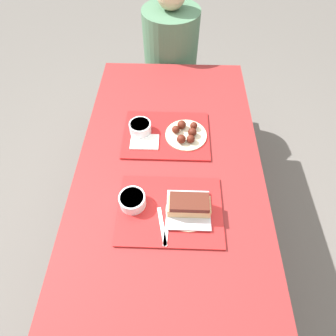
% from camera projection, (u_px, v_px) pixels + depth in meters
% --- Properties ---
extents(ground_plane, '(12.00, 12.00, 0.00)m').
position_uv_depth(ground_plane, '(168.00, 236.00, 1.86)').
color(ground_plane, '#605B56').
extents(picnic_table, '(0.91, 1.84, 0.76)m').
position_uv_depth(picnic_table, '(169.00, 188.00, 1.31)').
color(picnic_table, maroon).
rests_on(picnic_table, ground_plane).
extents(picnic_bench_far, '(0.86, 0.28, 0.46)m').
position_uv_depth(picnic_bench_far, '(173.00, 89.00, 2.20)').
color(picnic_bench_far, maroon).
rests_on(picnic_bench_far, ground_plane).
extents(tray_near, '(0.45, 0.34, 0.01)m').
position_uv_depth(tray_near, '(170.00, 210.00, 1.14)').
color(tray_near, red).
rests_on(tray_near, picnic_table).
extents(tray_far, '(0.45, 0.34, 0.01)m').
position_uv_depth(tray_far, '(166.00, 135.00, 1.39)').
color(tray_far, red).
rests_on(tray_far, picnic_table).
extents(bowl_coleslaw_near, '(0.11, 0.11, 0.06)m').
position_uv_depth(bowl_coleslaw_near, '(132.00, 200.00, 1.12)').
color(bowl_coleslaw_near, silver).
rests_on(bowl_coleslaw_near, tray_near).
extents(brisket_sandwich_plate, '(0.19, 0.19, 0.10)m').
position_uv_depth(brisket_sandwich_plate, '(189.00, 207.00, 1.10)').
color(brisket_sandwich_plate, beige).
rests_on(brisket_sandwich_plate, tray_near).
extents(plastic_fork_near, '(0.05, 0.17, 0.00)m').
position_uv_depth(plastic_fork_near, '(162.00, 226.00, 1.09)').
color(plastic_fork_near, white).
rests_on(plastic_fork_near, tray_near).
extents(plastic_knife_near, '(0.03, 0.17, 0.00)m').
position_uv_depth(plastic_knife_near, '(167.00, 226.00, 1.09)').
color(plastic_knife_near, white).
rests_on(plastic_knife_near, tray_near).
extents(condiment_packet, '(0.04, 0.03, 0.01)m').
position_uv_depth(condiment_packet, '(174.00, 194.00, 1.17)').
color(condiment_packet, '#3F3F47').
rests_on(condiment_packet, tray_near).
extents(bowl_coleslaw_far, '(0.11, 0.11, 0.06)m').
position_uv_depth(bowl_coleslaw_far, '(140.00, 127.00, 1.37)').
color(bowl_coleslaw_far, silver).
rests_on(bowl_coleslaw_far, tray_far).
extents(wings_plate_far, '(0.22, 0.22, 0.05)m').
position_uv_depth(wings_plate_far, '(186.00, 133.00, 1.36)').
color(wings_plate_far, beige).
rests_on(wings_plate_far, tray_far).
extents(napkin_far, '(0.14, 0.10, 0.01)m').
position_uv_depth(napkin_far, '(145.00, 142.00, 1.35)').
color(napkin_far, white).
rests_on(napkin_far, tray_far).
extents(person_seated_across, '(0.39, 0.39, 0.74)m').
position_uv_depth(person_seated_across, '(171.00, 46.00, 1.89)').
color(person_seated_across, '#477051').
rests_on(person_seated_across, picnic_bench_far).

